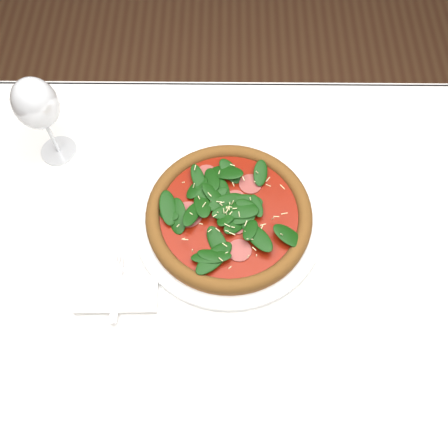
{
  "coord_description": "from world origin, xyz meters",
  "views": [
    {
      "loc": [
        -0.03,
        -0.39,
        1.6
      ],
      "look_at": [
        -0.04,
        0.03,
        0.77
      ],
      "focal_mm": 40.0,
      "sensor_mm": 36.0,
      "label": 1
    }
  ],
  "objects_px": {
    "plate": "(229,219)",
    "napkin": "(117,295)",
    "pizza": "(229,214)",
    "wine_glass": "(36,105)"
  },
  "relations": [
    {
      "from": "pizza",
      "to": "napkin",
      "type": "xyz_separation_m",
      "value": [
        -0.2,
        -0.15,
        -0.02
      ]
    },
    {
      "from": "plate",
      "to": "wine_glass",
      "type": "distance_m",
      "value": 0.41
    },
    {
      "from": "plate",
      "to": "pizza",
      "type": "bearing_deg",
      "value": -45.0
    },
    {
      "from": "pizza",
      "to": "napkin",
      "type": "relative_size",
      "value": 2.51
    },
    {
      "from": "plate",
      "to": "napkin",
      "type": "distance_m",
      "value": 0.25
    },
    {
      "from": "plate",
      "to": "pizza",
      "type": "height_order",
      "value": "pizza"
    },
    {
      "from": "napkin",
      "to": "pizza",
      "type": "bearing_deg",
      "value": 37.79
    },
    {
      "from": "plate",
      "to": "napkin",
      "type": "relative_size",
      "value": 2.52
    },
    {
      "from": "plate",
      "to": "napkin",
      "type": "xyz_separation_m",
      "value": [
        -0.2,
        -0.15,
        -0.0
      ]
    },
    {
      "from": "pizza",
      "to": "wine_glass",
      "type": "bearing_deg",
      "value": 155.61
    }
  ]
}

